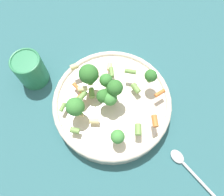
{
  "coord_description": "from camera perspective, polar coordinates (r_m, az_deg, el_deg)",
  "views": [
    {
      "loc": [
        0.18,
        -0.08,
        0.53
      ],
      "look_at": [
        0.0,
        0.0,
        0.06
      ],
      "focal_mm": 35.0,
      "sensor_mm": 36.0,
      "label": 1
    }
  ],
  "objects": [
    {
      "name": "cup",
      "position": [
        0.6,
        -20.58,
        6.98
      ],
      "size": [
        0.08,
        0.08,
        0.09
      ],
      "color": "#2D7F51",
      "rests_on": "ground_plane"
    },
    {
      "name": "ground_plane",
      "position": [
        0.57,
        -0.0,
        -2.51
      ],
      "size": [
        3.0,
        3.0,
        0.0
      ],
      "primitive_type": "plane",
      "color": "#2D6066"
    },
    {
      "name": "bowl",
      "position": [
        0.54,
        -0.0,
        -1.51
      ],
      "size": [
        0.29,
        0.29,
        0.05
      ],
      "color": "beige",
      "rests_on": "ground_plane"
    },
    {
      "name": "spoon",
      "position": [
        0.56,
        19.53,
        -17.17
      ],
      "size": [
        0.18,
        0.07,
        0.01
      ],
      "rotation": [
        0.0,
        0.0,
        9.7
      ],
      "color": "silver",
      "rests_on": "ground_plane"
    },
    {
      "name": "pasta_salad",
      "position": [
        0.48,
        -2.55,
        1.38
      ],
      "size": [
        0.22,
        0.24,
        0.09
      ],
      "color": "#8CB766",
      "rests_on": "bowl"
    }
  ]
}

